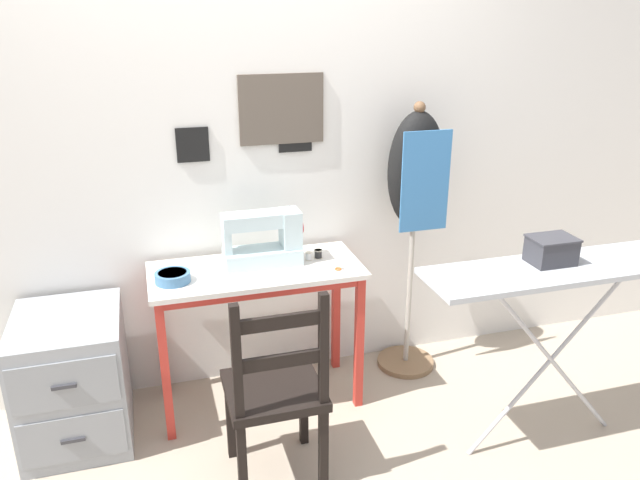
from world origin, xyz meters
name	(u,v)px	position (x,y,z in m)	size (l,w,h in m)	color
ground_plane	(270,425)	(0.00, 0.00, 0.00)	(14.00, 14.00, 0.00)	tan
wall_back	(241,147)	(0.00, 0.53, 1.28)	(10.00, 0.07, 2.55)	silver
sewing_table	(257,290)	(0.00, 0.22, 0.63)	(1.02, 0.46, 0.75)	silver
sewing_machine	(266,240)	(0.06, 0.27, 0.87)	(0.39, 0.16, 0.29)	silver
fabric_bowl	(173,277)	(-0.40, 0.18, 0.77)	(0.16, 0.16, 0.05)	teal
scissors	(344,269)	(0.40, 0.09, 0.75)	(0.12, 0.09, 0.01)	silver
thread_spool_near_machine	(309,256)	(0.27, 0.26, 0.77)	(0.03, 0.03, 0.04)	silver
thread_spool_mid_table	(318,254)	(0.33, 0.27, 0.77)	(0.04, 0.04, 0.04)	black
wooden_chair	(275,392)	(-0.04, -0.36, 0.43)	(0.40, 0.38, 0.92)	black
filing_cabinet	(74,378)	(-0.88, 0.19, 0.31)	(0.48, 0.57, 0.62)	#93999E
dress_form	(415,187)	(0.86, 0.32, 1.06)	(0.32, 0.32, 1.49)	#846647
ironing_board	(564,277)	(1.21, -0.46, 0.85)	(1.25, 0.32, 0.91)	#ADB2B7
storage_box	(551,250)	(1.16, -0.42, 0.96)	(0.19, 0.15, 0.12)	#333338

